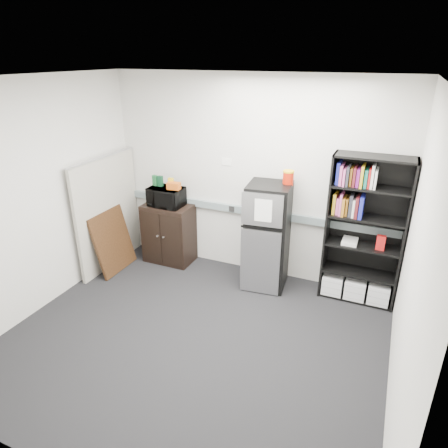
% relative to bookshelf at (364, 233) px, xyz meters
% --- Properties ---
extents(floor, '(4.00, 4.00, 0.00)m').
position_rel_bookshelf_xyz_m(floor, '(-1.53, -1.57, -0.91)').
color(floor, black).
rests_on(floor, ground).
extents(wall_back, '(4.00, 0.02, 2.70)m').
position_rel_bookshelf_xyz_m(wall_back, '(-1.53, 0.18, 0.44)').
color(wall_back, silver).
rests_on(wall_back, floor).
extents(wall_right, '(0.02, 3.50, 2.70)m').
position_rel_bookshelf_xyz_m(wall_right, '(0.47, -1.57, 0.44)').
color(wall_right, silver).
rests_on(wall_right, floor).
extents(wall_left, '(0.02, 3.50, 2.70)m').
position_rel_bookshelf_xyz_m(wall_left, '(-3.53, -1.57, 0.44)').
color(wall_left, silver).
rests_on(wall_left, floor).
extents(ceiling, '(4.00, 3.50, 0.02)m').
position_rel_bookshelf_xyz_m(ceiling, '(-1.53, -1.57, 1.79)').
color(ceiling, white).
rests_on(ceiling, wall_back).
extents(electrical_raceway, '(3.92, 0.05, 0.10)m').
position_rel_bookshelf_xyz_m(electrical_raceway, '(-1.53, 0.15, -0.01)').
color(electrical_raceway, slate).
rests_on(electrical_raceway, wall_back).
extents(wall_note, '(0.14, 0.00, 0.10)m').
position_rel_bookshelf_xyz_m(wall_note, '(-1.88, 0.18, 0.64)').
color(wall_note, white).
rests_on(wall_note, wall_back).
extents(bookshelf, '(0.90, 0.34, 1.85)m').
position_rel_bookshelf_xyz_m(bookshelf, '(0.00, 0.00, 0.00)').
color(bookshelf, black).
rests_on(bookshelf, floor).
extents(cubicle_partition, '(0.06, 1.30, 1.62)m').
position_rel_bookshelf_xyz_m(cubicle_partition, '(-3.43, -0.49, -0.10)').
color(cubicle_partition, gray).
rests_on(cubicle_partition, floor).
extents(cabinet, '(0.71, 0.47, 0.88)m').
position_rel_bookshelf_xyz_m(cabinet, '(-2.70, -0.06, -0.47)').
color(cabinet, black).
rests_on(cabinet, floor).
extents(microwave, '(0.49, 0.34, 0.27)m').
position_rel_bookshelf_xyz_m(microwave, '(-2.70, -0.08, 0.11)').
color(microwave, black).
rests_on(microwave, cabinet).
extents(snack_box_a, '(0.08, 0.07, 0.15)m').
position_rel_bookshelf_xyz_m(snack_box_a, '(-2.89, -0.05, 0.32)').
color(snack_box_a, '#18572B').
rests_on(snack_box_a, microwave).
extents(snack_box_b, '(0.07, 0.05, 0.15)m').
position_rel_bookshelf_xyz_m(snack_box_b, '(-2.81, -0.05, 0.32)').
color(snack_box_b, '#0B331C').
rests_on(snack_box_b, microwave).
extents(snack_box_c, '(0.08, 0.06, 0.14)m').
position_rel_bookshelf_xyz_m(snack_box_c, '(-2.63, -0.05, 0.31)').
color(snack_box_c, gold).
rests_on(snack_box_c, microwave).
extents(snack_bag, '(0.19, 0.11, 0.10)m').
position_rel_bookshelf_xyz_m(snack_bag, '(-2.56, -0.10, 0.29)').
color(snack_bag, '#BE5013').
rests_on(snack_bag, microwave).
extents(refrigerator, '(0.58, 0.61, 1.41)m').
position_rel_bookshelf_xyz_m(refrigerator, '(-1.16, -0.14, -0.21)').
color(refrigerator, black).
rests_on(refrigerator, floor).
extents(coffee_can, '(0.14, 0.14, 0.18)m').
position_rel_bookshelf_xyz_m(coffee_can, '(-0.97, -0.02, 0.59)').
color(coffee_can, '#B01B08').
rests_on(coffee_can, refrigerator).
extents(framed_poster, '(0.24, 0.69, 0.88)m').
position_rel_bookshelf_xyz_m(framed_poster, '(-3.30, -0.62, -0.47)').
color(framed_poster, black).
rests_on(framed_poster, floor).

